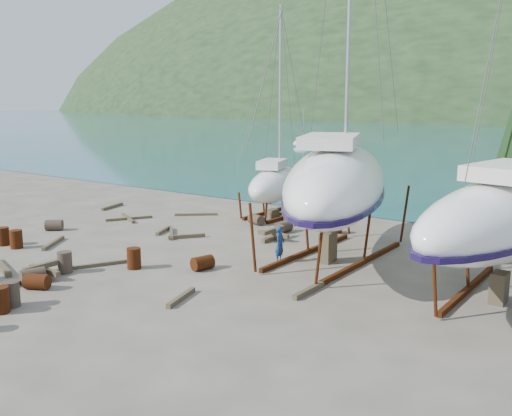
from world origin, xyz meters
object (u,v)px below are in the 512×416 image
Objects in this scene: worker at (280,244)px; large_sailboat_near at (337,182)px; small_sailboat_shore at (276,183)px; large_sailboat_far at (509,215)px.

large_sailboat_near is at bearing -50.72° from worker.
worker is (5.73, -8.10, -1.22)m from small_sailboat_shore.
large_sailboat_far reaches higher than worker.
large_sailboat_far is at bearing -30.28° from large_sailboat_near.
large_sailboat_near reaches higher than small_sailboat_shore.
small_sailboat_shore is at bearing 25.83° from worker.
large_sailboat_near is 3.66m from worker.
worker is at bearing -73.25° from small_sailboat_shore.
large_sailboat_far is 9.24m from worker.
large_sailboat_far is at bearing -94.19° from worker.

